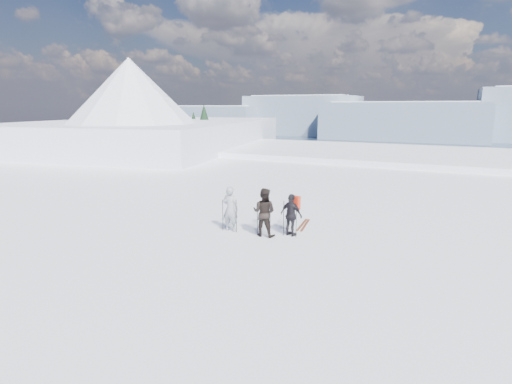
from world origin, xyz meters
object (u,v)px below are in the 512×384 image
(skier_grey, at_px, (230,209))
(skier_pack, at_px, (291,215))
(skier_dark, at_px, (264,212))
(skis_loose, at_px, (304,225))

(skier_grey, xyz_separation_m, skier_pack, (2.34, 0.45, -0.08))
(skier_dark, bearing_deg, skier_grey, -1.88)
(skier_dark, distance_m, skier_pack, 1.02)
(skier_grey, distance_m, skier_pack, 2.39)
(skier_grey, bearing_deg, skier_dark, 179.31)
(skier_grey, distance_m, skier_dark, 1.43)
(skier_grey, relative_size, skier_pack, 1.10)
(skier_grey, height_order, skis_loose, skier_grey)
(skier_dark, relative_size, skier_pack, 1.14)
(skier_grey, distance_m, skis_loose, 3.15)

